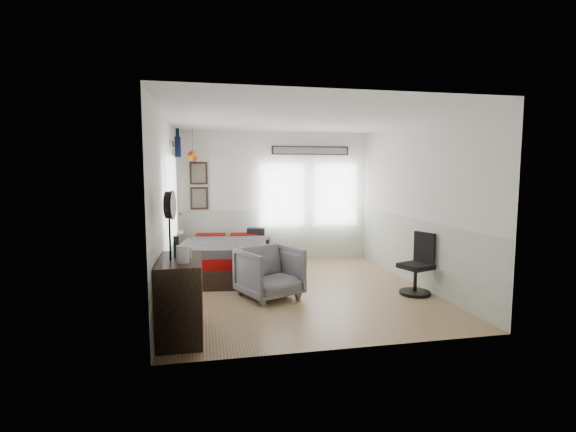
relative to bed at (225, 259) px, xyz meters
name	(u,v)px	position (x,y,z in m)	size (l,w,h in m)	color
ground_plane	(299,290)	(1.11, -1.17, -0.32)	(4.00, 4.50, 0.01)	#966D49
room_shell	(292,189)	(1.03, -0.98, 1.30)	(4.02, 4.52, 2.71)	silver
wall_decor	(222,160)	(0.00, 0.79, 1.78)	(3.55, 1.32, 1.44)	#352518
bed	(225,259)	(0.00, 0.00, 0.00)	(1.65, 2.18, 0.65)	black
dresser	(181,298)	(-0.63, -2.71, 0.13)	(0.48, 1.00, 0.90)	black
armchair	(269,272)	(0.59, -1.43, 0.06)	(0.81, 0.83, 0.76)	slate
nightstand	(256,251)	(0.66, 0.79, -0.04)	(0.55, 0.44, 0.55)	black
task_chair	(418,269)	(2.86, -1.71, 0.07)	(0.54, 0.54, 0.95)	black
kettle	(183,254)	(-0.59, -2.92, 0.68)	(0.16, 0.14, 0.19)	silver
bottle	(176,246)	(-0.68, -2.60, 0.71)	(0.06, 0.06, 0.25)	black
stand_fan	(170,206)	(-0.72, -2.78, 1.19)	(0.12, 0.32, 0.78)	black
black_bag	(256,233)	(0.66, 0.79, 0.34)	(0.34, 0.22, 0.20)	black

